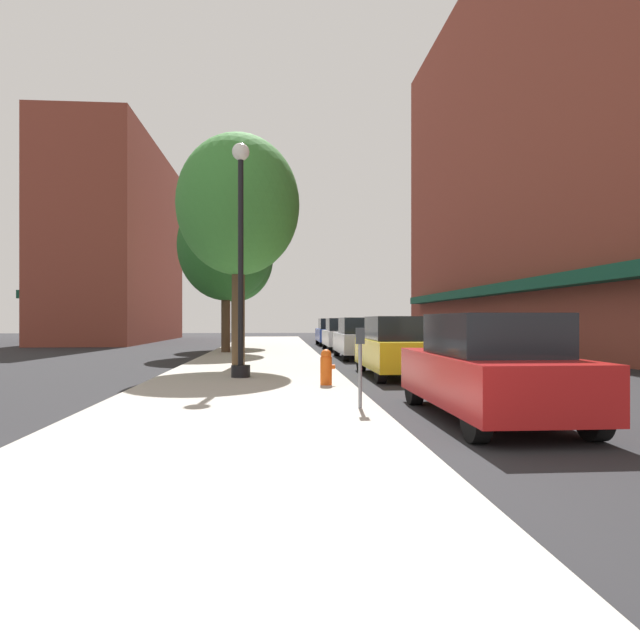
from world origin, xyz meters
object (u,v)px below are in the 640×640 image
Objects in this scene: car_yellow at (398,347)px; fire_hydrant at (326,367)px; tree_mid at (235,258)px; car_silver at (360,339)px; car_white at (342,335)px; tree_near at (226,246)px; car_red at (489,368)px; car_blue at (332,332)px; lamppost at (241,255)px; tree_far at (238,206)px; parking_meter_near at (360,357)px.

fire_hydrant is at bearing -128.51° from car_yellow.
car_silver is (5.67, -8.08, -4.12)m from tree_mid.
car_silver is 6.33m from car_white.
car_yellow is (5.67, -10.02, -4.08)m from tree_near.
car_white is (0.00, 20.07, 0.00)m from car_red.
tree_near is at bearing -89.99° from tree_mid.
car_silver is (0.00, 7.15, 0.00)m from car_yellow.
tree_mid is at bearing -147.17° from car_blue.
car_blue is at bearing 91.37° from car_white.
car_silver and car_white have the same top height.
tree_mid is at bearing 164.21° from car_white.
car_yellow is (2.23, 2.79, 0.29)m from fire_hydrant.
lamppost is at bearing 138.28° from fire_hydrant.
car_red is (4.53, -8.70, -4.27)m from tree_far.
lamppost is at bearing 114.32° from parking_meter_near.
car_red is at bearing -15.51° from parking_meter_near.
tree_mid is (-0.00, 5.20, 0.04)m from tree_near.
parking_meter_near is 0.30× the size of car_yellow.
car_yellow is 7.15m from car_silver.
tree_near is (-1.43, 11.01, 1.68)m from lamppost.
lamppost is at bearing -82.59° from tree_near.
tree_near is 1.01× the size of tree_mid.
car_blue reaches higher than parking_meter_near.
car_red is at bearing -59.70° from fire_hydrant.
fire_hydrant is at bearing 94.84° from parking_meter_near.
car_yellow is 1.00× the size of car_white.
car_red is (5.67, -21.82, -4.12)m from tree_mid.
parking_meter_near reaches higher than fire_hydrant.
tree_mid is (-3.45, 18.01, 4.41)m from fire_hydrant.
lamppost is 3.63m from tree_far.
tree_near is 1.69× the size of car_yellow.
parking_meter_near is at bearing -98.13° from car_silver.
lamppost is 1.37× the size of car_white.
lamppost is at bearing -84.66° from tree_far.
car_red is (5.67, -16.62, -4.08)m from tree_near.
car_white is (0.00, 13.47, 0.00)m from car_yellow.
car_white reaches higher than parking_meter_near.
car_silver is at bearing 90.13° from car_yellow.
fire_hydrant is 18.86m from tree_mid.
tree_near reaches higher than parking_meter_near.
fire_hydrant is 13.96m from tree_near.
fire_hydrant is 16.41m from car_white.
tree_mid reaches higher than parking_meter_near.
tree_near is 1.69× the size of car_red.
car_silver is (4.53, 5.05, -4.27)m from tree_far.
tree_near is 1.69× the size of car_blue.
fire_hydrant is 0.11× the size of tree_near.
tree_near reaches higher than fire_hydrant.
car_red is at bearing -89.87° from car_yellow.
fire_hydrant is at bearing -79.17° from tree_mid.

